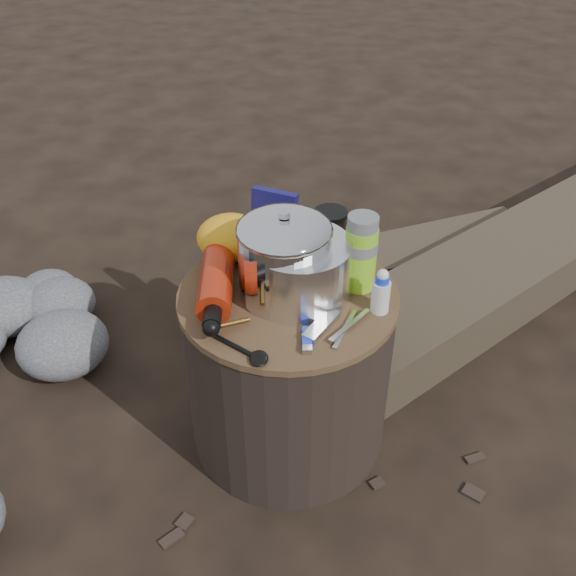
{
  "coord_description": "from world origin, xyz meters",
  "views": [
    {
      "loc": [
        -0.0,
        -1.19,
        1.37
      ],
      "look_at": [
        0.0,
        0.0,
        0.48
      ],
      "focal_mm": 40.76,
      "sensor_mm": 36.0,
      "label": 1
    }
  ],
  "objects_px": {
    "fuel_bottle": "(217,278)",
    "travel_mug": "(330,233)",
    "camping_pot": "(284,257)",
    "thermos": "(361,253)",
    "stump": "(288,368)",
    "log_main": "(530,255)"
  },
  "relations": [
    {
      "from": "camping_pot",
      "to": "fuel_bottle",
      "type": "distance_m",
      "value": 0.17
    },
    {
      "from": "stump",
      "to": "thermos",
      "type": "distance_m",
      "value": 0.36
    },
    {
      "from": "fuel_bottle",
      "to": "log_main",
      "type": "bearing_deg",
      "value": 34.04
    },
    {
      "from": "camping_pot",
      "to": "thermos",
      "type": "height_order",
      "value": "camping_pot"
    },
    {
      "from": "stump",
      "to": "log_main",
      "type": "relative_size",
      "value": 0.25
    },
    {
      "from": "camping_pot",
      "to": "thermos",
      "type": "xyz_separation_m",
      "value": [
        0.17,
        0.03,
        -0.01
      ]
    },
    {
      "from": "fuel_bottle",
      "to": "travel_mug",
      "type": "distance_m",
      "value": 0.31
    },
    {
      "from": "log_main",
      "to": "thermos",
      "type": "bearing_deg",
      "value": -83.81
    },
    {
      "from": "fuel_bottle",
      "to": "travel_mug",
      "type": "bearing_deg",
      "value": 29.83
    },
    {
      "from": "thermos",
      "to": "travel_mug",
      "type": "xyz_separation_m",
      "value": [
        -0.06,
        0.13,
        -0.03
      ]
    },
    {
      "from": "log_main",
      "to": "thermos",
      "type": "xyz_separation_m",
      "value": [
        -0.69,
        -0.69,
        0.47
      ]
    },
    {
      "from": "camping_pot",
      "to": "fuel_bottle",
      "type": "xyz_separation_m",
      "value": [
        -0.15,
        0.01,
        -0.06
      ]
    },
    {
      "from": "camping_pot",
      "to": "fuel_bottle",
      "type": "height_order",
      "value": "camping_pot"
    },
    {
      "from": "travel_mug",
      "to": "stump",
      "type": "bearing_deg",
      "value": -121.68
    },
    {
      "from": "log_main",
      "to": "camping_pot",
      "type": "distance_m",
      "value": 1.22
    },
    {
      "from": "stump",
      "to": "travel_mug",
      "type": "height_order",
      "value": "travel_mug"
    },
    {
      "from": "stump",
      "to": "thermos",
      "type": "height_order",
      "value": "thermos"
    },
    {
      "from": "thermos",
      "to": "camping_pot",
      "type": "bearing_deg",
      "value": -169.18
    },
    {
      "from": "fuel_bottle",
      "to": "stump",
      "type": "bearing_deg",
      "value": -3.95
    },
    {
      "from": "camping_pot",
      "to": "travel_mug",
      "type": "distance_m",
      "value": 0.2
    },
    {
      "from": "camping_pot",
      "to": "fuel_bottle",
      "type": "bearing_deg",
      "value": 176.58
    },
    {
      "from": "stump",
      "to": "thermos",
      "type": "xyz_separation_m",
      "value": [
        0.16,
        0.03,
        0.32
      ]
    }
  ]
}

